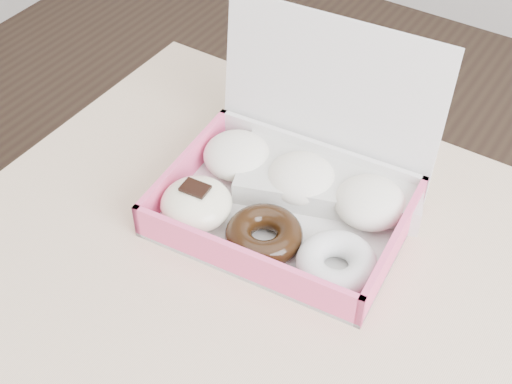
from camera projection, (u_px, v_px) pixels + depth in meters
The scene contains 2 objects.
donut_box at pixel (287, 191), 0.88m from camera, with size 0.31×0.27×0.21m.
newspapers at pixel (335, 162), 0.94m from camera, with size 0.23×0.19×0.04m, color beige.
Camera 1 is at (0.07, -0.39, 1.39)m, focal length 50.00 mm.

